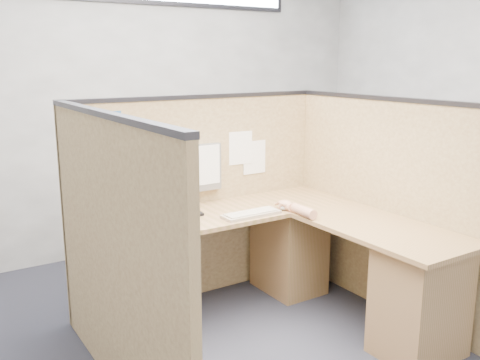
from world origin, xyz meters
TOP-DOWN VIEW (x-y plane):
  - floor at (0.00, 0.00)m, footprint 5.00×5.00m
  - wall_back at (0.00, 2.25)m, footprint 5.00×0.00m
  - cubicle_partitions at (0.00, 0.43)m, footprint 2.06×1.83m
  - l_desk at (0.18, 0.29)m, footprint 1.95×1.75m
  - laptop at (-0.33, 0.85)m, footprint 0.36×0.35m
  - keyboard at (0.11, 0.48)m, footprint 0.42×0.15m
  - mouse at (0.39, 0.48)m, footprint 0.11×0.08m
  - hand_forearm at (0.40, 0.34)m, footprint 0.10×0.37m
  - blue_poster at (-0.69, 0.97)m, footprint 0.17×0.01m
  - american_flag at (-0.56, 0.96)m, footprint 0.22×0.01m
  - file_holder at (0.00, 0.94)m, footprint 0.27×0.05m
  - paper_left at (0.47, 0.97)m, footprint 0.20×0.01m
  - paper_right at (0.34, 0.97)m, footprint 0.20×0.02m

SIDE VIEW (x-z plane):
  - floor at x=0.00m, z-range 0.00..0.00m
  - l_desk at x=0.18m, z-range 0.03..0.76m
  - keyboard at x=0.11m, z-range 0.73..0.76m
  - mouse at x=0.39m, z-range 0.73..0.77m
  - hand_forearm at x=0.40m, z-range 0.73..0.80m
  - cubicle_partitions at x=0.00m, z-range 0.00..1.53m
  - laptop at x=-0.33m, z-range 0.67..0.92m
  - file_holder at x=0.00m, z-range 0.83..1.18m
  - paper_left at x=0.47m, z-range 0.90..1.16m
  - paper_right at x=0.34m, z-range 0.99..1.24m
  - american_flag at x=-0.56m, z-range 0.99..1.37m
  - blue_poster at x=-0.69m, z-range 1.22..1.44m
  - wall_back at x=0.00m, z-range -1.10..3.90m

